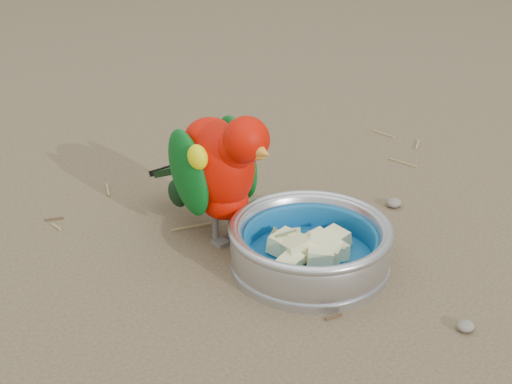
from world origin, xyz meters
TOP-DOWN VIEW (x-y plane):
  - ground at (0.00, 0.00)m, footprint 60.00×60.00m
  - food_bowl at (-0.01, 0.06)m, footprint 0.20×0.20m
  - bowl_wall at (-0.01, 0.06)m, footprint 0.20×0.20m
  - fruit_wedges at (-0.01, 0.06)m, footprint 0.12×0.12m
  - lory_parrot at (-0.07, 0.19)m, footprint 0.14×0.24m
  - ground_debris at (0.04, 0.09)m, footprint 0.90×0.80m

SIDE VIEW (x-z plane):
  - ground at x=0.00m, z-range 0.00..0.00m
  - ground_debris at x=0.04m, z-range 0.00..0.01m
  - food_bowl at x=-0.01m, z-range 0.00..0.02m
  - fruit_wedges at x=-0.01m, z-range 0.02..0.05m
  - bowl_wall at x=-0.01m, z-range 0.02..0.06m
  - lory_parrot at x=-0.07m, z-range 0.00..0.18m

